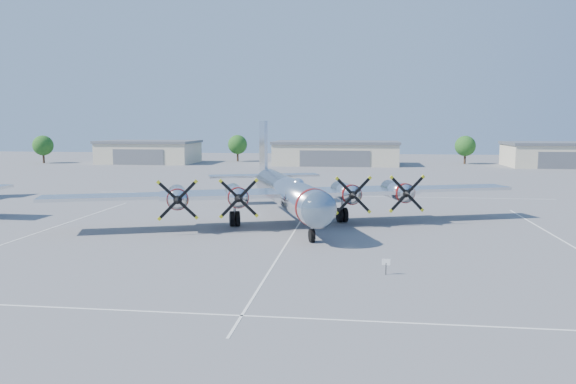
# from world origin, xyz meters

# --- Properties ---
(ground) EXTENTS (260.00, 260.00, 0.00)m
(ground) POSITION_xyz_m (0.00, 0.00, 0.00)
(ground) COLOR #565659
(ground) RESTS_ON ground
(parking_lines) EXTENTS (60.00, 50.08, 0.01)m
(parking_lines) POSITION_xyz_m (0.00, -1.75, 0.01)
(parking_lines) COLOR silver
(parking_lines) RESTS_ON ground
(hangar_west) EXTENTS (22.60, 14.60, 5.40)m
(hangar_west) POSITION_xyz_m (-45.00, 81.96, 2.71)
(hangar_west) COLOR beige
(hangar_west) RESTS_ON ground
(hangar_center) EXTENTS (28.60, 14.60, 5.40)m
(hangar_center) POSITION_xyz_m (0.00, 81.96, 2.71)
(hangar_center) COLOR beige
(hangar_center) RESTS_ON ground
(hangar_east) EXTENTS (20.60, 14.60, 5.40)m
(hangar_east) POSITION_xyz_m (48.00, 81.96, 2.71)
(hangar_east) COLOR beige
(hangar_east) RESTS_ON ground
(tree_far_west) EXTENTS (4.80, 4.80, 6.64)m
(tree_far_west) POSITION_xyz_m (-70.00, 78.00, 4.22)
(tree_far_west) COLOR #382619
(tree_far_west) RESTS_ON ground
(tree_west) EXTENTS (4.80, 4.80, 6.64)m
(tree_west) POSITION_xyz_m (-25.00, 90.00, 4.22)
(tree_west) COLOR #382619
(tree_west) RESTS_ON ground
(tree_east) EXTENTS (4.80, 4.80, 6.64)m
(tree_east) POSITION_xyz_m (30.00, 88.00, 4.22)
(tree_east) COLOR #382619
(tree_east) RESTS_ON ground
(main_bomber_b29) EXTENTS (51.47, 42.98, 9.72)m
(main_bomber_b29) POSITION_xyz_m (-1.51, 5.36, 0.00)
(main_bomber_b29) COLOR silver
(main_bomber_b29) RESTS_ON ground
(info_placard) EXTENTS (0.52, 0.06, 1.00)m
(info_placard) POSITION_xyz_m (7.37, -13.40, 0.70)
(info_placard) COLOR black
(info_placard) RESTS_ON ground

